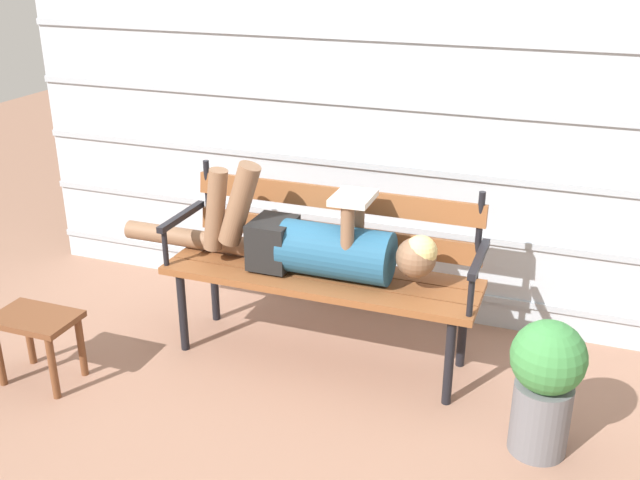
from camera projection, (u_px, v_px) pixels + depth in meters
ground_plane at (314, 366)px, 3.72m from camera, size 12.00×12.00×0.00m
house_siding at (363, 102)px, 3.91m from camera, size 4.09×0.08×2.39m
park_bench at (325, 260)px, 3.66m from camera, size 1.57×0.46×0.92m
reclining_person at (311, 243)px, 3.57m from camera, size 1.71×0.26×0.55m
footstool at (37, 330)px, 3.50m from camera, size 0.40×0.26×0.35m
potted_plant at (545, 382)px, 2.99m from camera, size 0.31×0.31×0.60m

